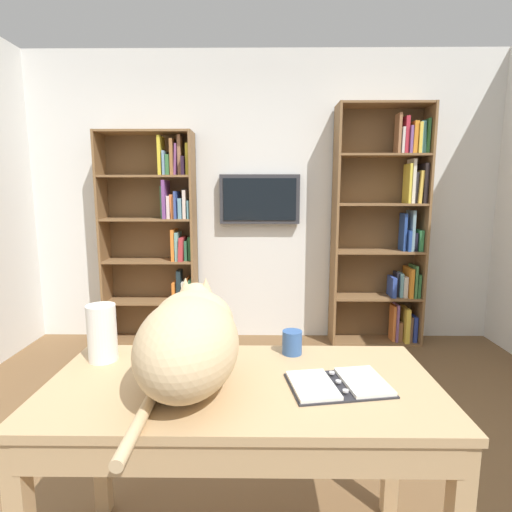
# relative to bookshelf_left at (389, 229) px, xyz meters

# --- Properties ---
(ground) EXTENTS (4.40, 4.40, 0.04)m
(ground) POSITION_rel_bookshelf_left_xyz_m (1.16, 2.06, -1.10)
(ground) COLOR brown
(wall_back) EXTENTS (4.52, 0.06, 2.70)m
(wall_back) POSITION_rel_bookshelf_left_xyz_m (1.16, -0.17, 0.27)
(wall_back) COLOR silver
(wall_back) RESTS_ON ground
(bookshelf_left) EXTENTS (0.83, 0.28, 2.18)m
(bookshelf_left) POSITION_rel_bookshelf_left_xyz_m (0.00, 0.00, 0.00)
(bookshelf_left) COLOR brown
(bookshelf_left) RESTS_ON ground
(bookshelf_right) EXTENTS (0.86, 0.28, 1.96)m
(bookshelf_right) POSITION_rel_bookshelf_left_xyz_m (2.12, 0.00, -0.08)
(bookshelf_right) COLOR brown
(bookshelf_right) RESTS_ON ground
(wall_mounted_tv) EXTENTS (0.75, 0.07, 0.46)m
(wall_mounted_tv) POSITION_rel_bookshelf_left_xyz_m (1.19, -0.08, 0.27)
(wall_mounted_tv) COLOR #333338
(desk) EXTENTS (1.35, 0.65, 0.77)m
(desk) POSITION_rel_bookshelf_left_xyz_m (1.25, 2.42, -0.43)
(desk) COLOR tan
(desk) RESTS_ON ground
(cat) EXTENTS (0.34, 0.67, 0.34)m
(cat) POSITION_rel_bookshelf_left_xyz_m (1.42, 2.42, -0.14)
(cat) COLOR #D1B284
(cat) RESTS_ON desk
(open_binder) EXTENTS (0.36, 0.27, 0.02)m
(open_binder) POSITION_rel_bookshelf_left_xyz_m (0.92, 2.43, -0.30)
(open_binder) COLOR #26262B
(open_binder) RESTS_ON desk
(paper_towel_roll) EXTENTS (0.11, 0.11, 0.22)m
(paper_towel_roll) POSITION_rel_bookshelf_left_xyz_m (1.80, 2.22, -0.20)
(paper_towel_roll) COLOR white
(paper_towel_roll) RESTS_ON desk
(coffee_mug) EXTENTS (0.08, 0.08, 0.10)m
(coffee_mug) POSITION_rel_bookshelf_left_xyz_m (1.06, 2.15, -0.26)
(coffee_mug) COLOR #335999
(coffee_mug) RESTS_ON desk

